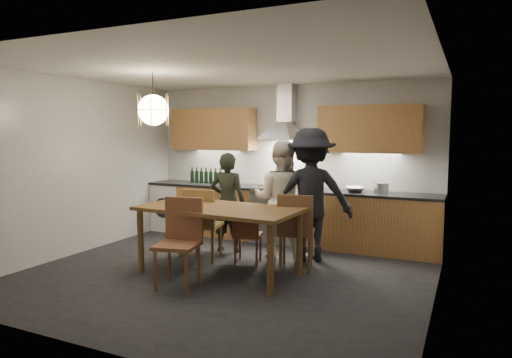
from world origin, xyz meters
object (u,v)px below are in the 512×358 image
at_px(dining_table, 219,215).
at_px(wine_bottles, 211,176).
at_px(chair_front, 180,236).
at_px(stock_pot, 381,188).
at_px(person_mid, 281,200).
at_px(person_left, 228,202).
at_px(person_right, 310,195).
at_px(chair_back_left, 201,220).
at_px(mixing_bowl, 355,189).

xyz_separation_m(dining_table, wine_bottles, (-1.31, 1.99, 0.27)).
distance_m(chair_front, stock_pot, 3.17).
xyz_separation_m(chair_front, person_mid, (0.62, 1.62, 0.25)).
bearing_deg(chair_front, person_left, 87.20).
xyz_separation_m(person_right, stock_pot, (0.83, 0.84, 0.04)).
distance_m(chair_back_left, mixing_bowl, 2.39).
height_order(person_right, stock_pot, person_right).
height_order(dining_table, stock_pot, stock_pot).
xyz_separation_m(chair_front, mixing_bowl, (1.48, 2.51, 0.35)).
relative_size(person_mid, person_right, 0.91).
bearing_deg(stock_pot, wine_bottles, 179.21).
distance_m(chair_back_left, person_right, 1.57).
height_order(chair_front, stock_pot, stock_pot).
xyz_separation_m(person_left, stock_pot, (2.11, 0.93, 0.22)).
bearing_deg(wine_bottles, person_right, -22.20).
distance_m(dining_table, stock_pot, 2.58).
relative_size(chair_back_left, chair_front, 0.99).
bearing_deg(wine_bottles, dining_table, -56.71).
distance_m(mixing_bowl, stock_pot, 0.39).
relative_size(person_mid, stock_pot, 7.89).
relative_size(dining_table, person_left, 1.39).
bearing_deg(mixing_bowl, person_left, -152.21).
distance_m(chair_back_left, person_mid, 1.17).
relative_size(person_right, stock_pot, 8.69).
relative_size(person_left, wine_bottles, 1.78).
xyz_separation_m(dining_table, stock_pot, (1.68, 1.95, 0.21)).
height_order(chair_front, person_left, person_left).
distance_m(chair_back_left, person_left, 0.66).
relative_size(stock_pot, wine_bottles, 0.25).
xyz_separation_m(chair_back_left, person_mid, (0.94, 0.65, 0.26)).
relative_size(person_right, wine_bottles, 2.20).
height_order(chair_back_left, mixing_bowl, chair_back_left).
height_order(person_mid, mixing_bowl, person_mid).
xyz_separation_m(chair_front, stock_pot, (1.87, 2.53, 0.38)).
bearing_deg(person_right, chair_back_left, 4.06).
relative_size(person_right, mixing_bowl, 5.76).
bearing_deg(person_mid, person_right, -176.22).
bearing_deg(person_mid, dining_table, 61.25).
bearing_deg(person_left, mixing_bowl, -160.47).
bearing_deg(person_left, stock_pot, -164.56).
relative_size(person_mid, wine_bottles, 2.00).
distance_m(person_left, mixing_bowl, 1.95).
bearing_deg(mixing_bowl, chair_front, -120.50).
height_order(chair_back_left, chair_front, chair_front).
distance_m(person_right, mixing_bowl, 0.93).
height_order(mixing_bowl, wine_bottles, wine_bottles).
distance_m(chair_front, wine_bottles, 2.84).
bearing_deg(person_mid, wine_bottles, -35.01).
relative_size(dining_table, chair_back_left, 2.04).
height_order(chair_back_left, person_mid, person_mid).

